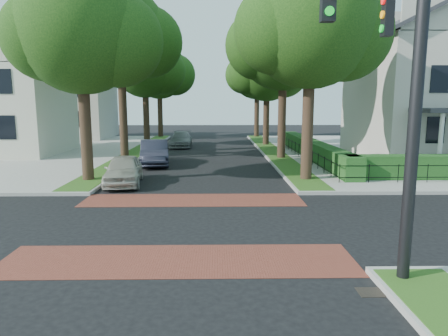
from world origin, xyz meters
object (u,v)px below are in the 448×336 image
Objects in this scene: parked_car_middle at (154,153)px; parked_car_rear at (181,139)px; parked_car_front at (124,170)px; traffic_signal at (404,67)px.

parked_car_rear is at bearing 76.84° from parked_car_middle.
parked_car_rear is (1.30, 16.83, -0.03)m from parked_car_front.
parked_car_middle is 10.58m from parked_car_rear.
parked_car_middle is 1.03× the size of parked_car_rear.
parked_car_middle is at bearing 78.00° from parked_car_front.
parked_car_middle is at bearing 114.84° from traffic_signal.
traffic_signal reaches higher than parked_car_middle.
parked_car_rear is (0.77, 10.55, -0.11)m from parked_car_middle.
parked_car_front is 0.87× the size of parked_car_middle.
parked_car_middle reaches higher than parked_car_front.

